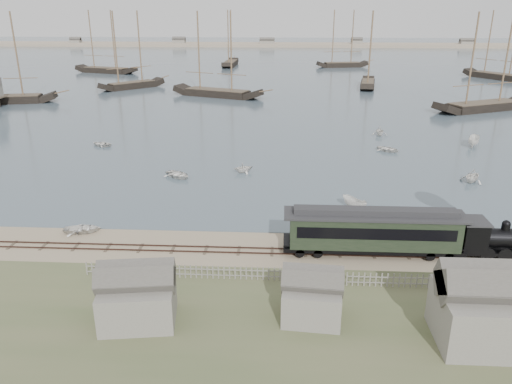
{
  "coord_description": "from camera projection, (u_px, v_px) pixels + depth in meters",
  "views": [
    {
      "loc": [
        -0.25,
        -42.09,
        20.58
      ],
      "look_at": [
        -2.77,
        3.92,
        3.5
      ],
      "focal_mm": 35.0,
      "sensor_mm": 36.0,
      "label": 1
    }
  ],
  "objects": [
    {
      "name": "shed_left",
      "position": [
        140.0,
        321.0,
        34.88
      ],
      "size": [
        5.0,
        4.0,
        4.1
      ],
      "primitive_type": null,
      "color": "slate",
      "rests_on": "ground"
    },
    {
      "name": "rowboat_6",
      "position": [
        101.0,
        144.0,
        78.61
      ],
      "size": [
        3.42,
        3.95,
        0.69
      ],
      "primitive_type": "imported",
      "rotation": [
        0.0,
        0.0,
        4.33
      ],
      "color": "silver",
      "rests_on": "harbor_water"
    },
    {
      "name": "schooner_3",
      "position": [
        370.0,
        49.0,
        133.03
      ],
      "size": [
        6.85,
        17.54,
        20.0
      ],
      "primitive_type": null,
      "rotation": [
        0.0,
        0.0,
        1.4
      ],
      "color": "black",
      "rests_on": "harbor_water"
    },
    {
      "name": "rowboat_7",
      "position": [
        380.0,
        131.0,
        84.89
      ],
      "size": [
        3.14,
        2.75,
        1.59
      ],
      "primitive_type": "imported",
      "rotation": [
        0.0,
        0.0,
        6.24
      ],
      "color": "silver",
      "rests_on": "harbor_water"
    },
    {
      "name": "schooner_2",
      "position": [
        216.0,
        54.0,
        119.01
      ],
      "size": [
        23.37,
        13.57,
        20.0
      ],
      "primitive_type": null,
      "rotation": [
        0.0,
        0.0,
        -0.38
      ],
      "color": "black",
      "rests_on": "harbor_water"
    },
    {
      "name": "rowboat_0",
      "position": [
        178.0,
        174.0,
        63.97
      ],
      "size": [
        4.47,
        4.69,
        0.79
      ],
      "primitive_type": "imported",
      "rotation": [
        0.0,
        0.0,
        0.93
      ],
      "color": "silver",
      "rests_on": "harbor_water"
    },
    {
      "name": "schooner_7",
      "position": [
        230.0,
        38.0,
        183.0
      ],
      "size": [
        5.28,
        19.54,
        20.0
      ],
      "primitive_type": null,
      "rotation": [
        0.0,
        0.0,
        1.53
      ],
      "color": "black",
      "rests_on": "harbor_water"
    },
    {
      "name": "rowboat_1",
      "position": [
        243.0,
        168.0,
        65.79
      ],
      "size": [
        3.07,
        3.26,
        1.36
      ],
      "primitive_type": "imported",
      "rotation": [
        0.0,
        0.0,
        1.98
      ],
      "color": "silver",
      "rests_on": "harbor_water"
    },
    {
      "name": "schooner_8",
      "position": [
        344.0,
        39.0,
        179.1
      ],
      "size": [
        19.12,
        8.04,
        20.0
      ],
      "primitive_type": null,
      "rotation": [
        0.0,
        0.0,
        0.21
      ],
      "color": "black",
      "rests_on": "harbor_water"
    },
    {
      "name": "rail_track",
      "position": [
        283.0,
        252.0,
        44.66
      ],
      "size": [
        120.0,
        1.8,
        0.16
      ],
      "color": "#3B2720",
      "rests_on": "ground"
    },
    {
      "name": "picket_fence_west",
      "position": [
        203.0,
        278.0,
        40.32
      ],
      "size": [
        19.0,
        0.1,
        1.2
      ],
      "primitive_type": null,
      "color": "slate",
      "rests_on": "ground"
    },
    {
      "name": "rowboat_3",
      "position": [
        388.0,
        149.0,
        75.59
      ],
      "size": [
        4.17,
        4.32,
        0.73
      ],
      "primitive_type": "imported",
      "rotation": [
        0.0,
        0.0,
        0.89
      ],
      "color": "silver",
      "rests_on": "harbor_water"
    },
    {
      "name": "harbor_water",
      "position": [
        285.0,
        61.0,
        205.7
      ],
      "size": [
        600.0,
        336.0,
        0.06
      ],
      "primitive_type": "cube",
      "color": "#41505D",
      "rests_on": "ground"
    },
    {
      "name": "far_spit",
      "position": [
        285.0,
        46.0,
        280.61
      ],
      "size": [
        500.0,
        20.0,
        1.8
      ],
      "primitive_type": "cube",
      "color": "tan",
      "rests_on": "ground"
    },
    {
      "name": "schooner_1",
      "position": [
        129.0,
        50.0,
        131.24
      ],
      "size": [
        15.82,
        15.94,
        20.0
      ],
      "primitive_type": null,
      "rotation": [
        0.0,
        0.0,
        0.79
      ],
      "color": "black",
      "rests_on": "harbor_water"
    },
    {
      "name": "passenger_coach",
      "position": [
        373.0,
        230.0,
        43.44
      ],
      "size": [
        15.64,
        3.02,
        3.8
      ],
      "color": "black",
      "rests_on": "ground"
    },
    {
      "name": "schooner_6",
      "position": [
        103.0,
        42.0,
        163.42
      ],
      "size": [
        22.6,
        11.37,
        20.0
      ],
      "primitive_type": null,
      "rotation": [
        0.0,
        0.0,
        -0.3
      ],
      "color": "black",
      "rests_on": "harbor_water"
    },
    {
      "name": "rowboat_5",
      "position": [
        473.0,
        141.0,
        78.3
      ],
      "size": [
        4.37,
        3.13,
        1.58
      ],
      "primitive_type": "imported",
      "rotation": [
        0.0,
        0.0,
        2.71
      ],
      "color": "silver",
      "rests_on": "harbor_water"
    },
    {
      "name": "schooner_5",
      "position": [
        502.0,
        45.0,
        148.85
      ],
      "size": [
        16.37,
        21.15,
        20.0
      ],
      "primitive_type": null,
      "rotation": [
        0.0,
        0.0,
        -0.99
      ],
      "color": "black",
      "rests_on": "harbor_water"
    },
    {
      "name": "beached_dinghy",
      "position": [
        82.0,
        229.0,
        48.48
      ],
      "size": [
        3.02,
        3.85,
        0.72
      ],
      "primitive_type": "imported",
      "rotation": [
        0.0,
        0.0,
        1.73
      ],
      "color": "silver",
      "rests_on": "ground"
    },
    {
      "name": "rowboat_4",
      "position": [
        472.0,
        176.0,
        62.1
      ],
      "size": [
        4.19,
        4.17,
        1.67
      ],
      "primitive_type": "imported",
      "rotation": [
        0.0,
        0.0,
        5.53
      ],
      "color": "silver",
      "rests_on": "harbor_water"
    },
    {
      "name": "rowboat_2",
      "position": [
        354.0,
        203.0,
        53.99
      ],
      "size": [
        3.12,
        3.06,
        1.23
      ],
      "primitive_type": "imported",
      "rotation": [
        0.0,
        0.0,
        3.9
      ],
      "color": "silver",
      "rests_on": "harbor_water"
    },
    {
      "name": "shed_mid",
      "position": [
        311.0,
        318.0,
        35.21
      ],
      "size": [
        4.0,
        3.5,
        3.6
      ],
      "primitive_type": null,
      "color": "slate",
      "rests_on": "ground"
    },
    {
      "name": "shed_right",
      "position": [
        480.0,
        341.0,
        32.77
      ],
      "size": [
        6.0,
        5.0,
        5.1
      ],
      "primitive_type": null,
      "color": "slate",
      "rests_on": "ground"
    },
    {
      "name": "picket_fence_east",
      "position": [
        443.0,
        288.0,
        38.88
      ],
      "size": [
        15.0,
        0.1,
        1.2
      ],
      "primitive_type": null,
      "color": "slate",
      "rests_on": "ground"
    },
    {
      "name": "ground",
      "position": [
        283.0,
        242.0,
        46.54
      ],
      "size": [
        600.0,
        600.0,
        0.0
      ],
      "primitive_type": "plane",
      "color": "tan",
      "rests_on": "ground"
    },
    {
      "name": "schooner_4",
      "position": [
        491.0,
        62.0,
        102.53
      ],
      "size": [
        24.13,
        15.37,
        20.0
      ],
      "primitive_type": null,
      "rotation": [
        0.0,
        0.0,
        0.44
      ],
      "color": "black",
      "rests_on": "harbor_water"
    }
  ]
}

